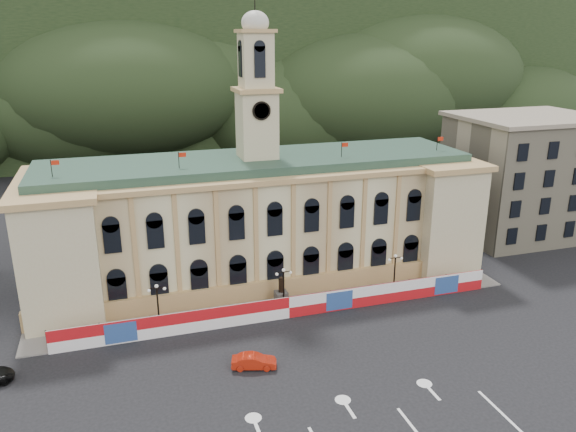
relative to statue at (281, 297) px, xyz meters
name	(u,v)px	position (x,y,z in m)	size (l,w,h in m)	color
ground	(341,396)	(0.00, -18.00, -1.19)	(260.00, 260.00, 0.00)	black
hill_ridge	(171,74)	(0.03, 103.99, 18.30)	(230.00, 80.00, 64.00)	black
city_hall	(259,217)	(0.00, 9.63, 6.66)	(56.20, 17.60, 37.10)	beige
side_building_right	(523,176)	(43.00, 12.93, 8.14)	(21.00, 17.00, 18.60)	tan
hoarding_fence	(289,307)	(0.06, -2.93, 0.06)	(50.00, 0.44, 2.50)	red
pavement	(282,306)	(0.00, -0.25, -1.11)	(56.00, 5.50, 0.16)	slate
statue	(281,297)	(0.00, 0.00, 0.00)	(1.40, 1.40, 3.72)	#595651
lamp_left	(158,302)	(-14.00, -1.00, 1.89)	(1.96, 0.44, 5.15)	black
lamp_center	(284,285)	(0.00, -1.00, 1.89)	(1.96, 0.44, 5.15)	black
lamp_right	(395,270)	(14.00, -1.00, 1.89)	(1.96, 0.44, 5.15)	black
red_sedan	(254,361)	(-6.14, -11.43, -0.49)	(4.49, 2.59, 1.40)	red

